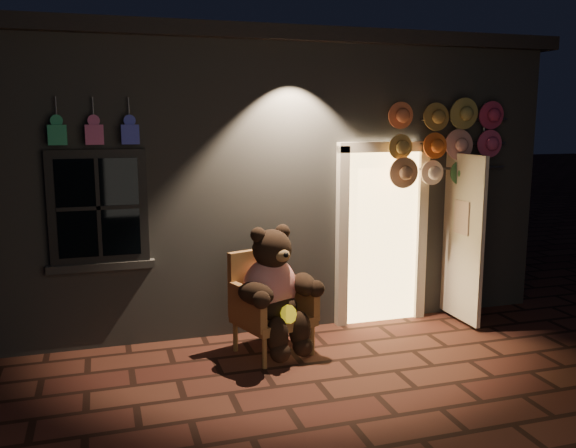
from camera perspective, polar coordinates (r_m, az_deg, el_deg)
name	(u,v)px	position (r m, az deg, el deg)	size (l,w,h in m)	color
ground	(317,381)	(5.98, 2.69, -14.49)	(60.00, 60.00, 0.00)	#4D281D
shop_building	(228,167)	(9.32, -5.59, 5.36)	(7.30, 5.95, 3.51)	slate
wicker_armchair	(269,302)	(6.52, -1.82, -7.33)	(0.90, 0.86, 1.08)	olive
teddy_bear	(275,290)	(6.35, -1.26, -6.19)	(0.91, 0.85, 1.33)	red
hat_rack	(445,144)	(7.51, 14.50, 7.24)	(1.62, 0.22, 2.67)	#59595E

